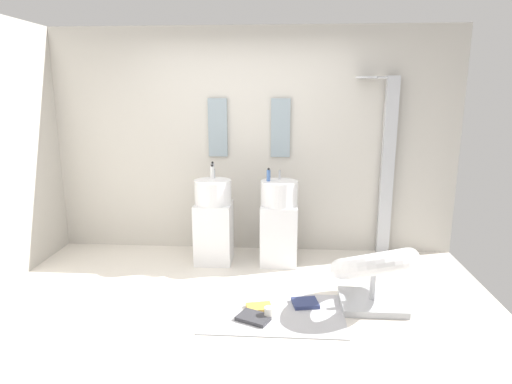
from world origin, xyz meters
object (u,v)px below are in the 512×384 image
(pedestal_sink_left, at_px, (214,221))
(magazine_charcoal, at_px, (254,318))
(shower_column, at_px, (386,164))
(soap_bottle_grey, at_px, (213,170))
(pedestal_sink_right, at_px, (279,222))
(soap_bottle_blue, at_px, (268,175))
(lounge_chair, at_px, (374,269))
(magazine_navy, at_px, (305,303))
(magazine_ochre, at_px, (259,307))
(soap_bottle_white, at_px, (212,172))
(coffee_mug, at_px, (269,313))

(pedestal_sink_left, height_order, magazine_charcoal, pedestal_sink_left)
(shower_column, bearing_deg, soap_bottle_grey, -172.54)
(pedestal_sink_right, relative_size, magazine_charcoal, 3.85)
(pedestal_sink_right, xyz_separation_m, soap_bottle_blue, (-0.12, -0.00, 0.53))
(lounge_chair, bearing_deg, soap_bottle_blue, 135.82)
(magazine_navy, xyz_separation_m, magazine_ochre, (-0.41, -0.11, -0.00))
(soap_bottle_blue, bearing_deg, shower_column, 16.25)
(pedestal_sink_left, xyz_separation_m, soap_bottle_white, (-0.02, 0.10, 0.54))
(pedestal_sink_left, height_order, shower_column, shower_column)
(lounge_chair, bearing_deg, soap_bottle_white, 146.70)
(pedestal_sink_left, bearing_deg, soap_bottle_white, 101.89)
(magazine_charcoal, distance_m, soap_bottle_blue, 1.62)
(shower_column, distance_m, lounge_chair, 1.56)
(pedestal_sink_right, distance_m, magazine_charcoal, 1.38)
(soap_bottle_white, height_order, soap_bottle_blue, soap_bottle_white)
(soap_bottle_grey, bearing_deg, soap_bottle_white, -93.20)
(soap_bottle_white, bearing_deg, magazine_charcoal, -67.95)
(pedestal_sink_right, distance_m, lounge_chair, 1.29)
(magazine_ochre, bearing_deg, soap_bottle_grey, 102.41)
(pedestal_sink_right, height_order, coffee_mug, pedestal_sink_right)
(soap_bottle_white, bearing_deg, pedestal_sink_left, -78.11)
(pedestal_sink_right, relative_size, soap_bottle_blue, 7.31)
(magazine_navy, distance_m, soap_bottle_grey, 1.81)
(magazine_navy, height_order, coffee_mug, coffee_mug)
(shower_column, xyz_separation_m, soap_bottle_blue, (-1.33, -0.39, -0.08))
(magazine_charcoal, distance_m, soap_bottle_grey, 1.83)
(magazine_ochre, height_order, coffee_mug, coffee_mug)
(pedestal_sink_left, distance_m, magazine_ochre, 1.33)
(shower_column, distance_m, coffee_mug, 2.32)
(pedestal_sink_right, relative_size, soap_bottle_white, 6.74)
(magazine_ochre, xyz_separation_m, coffee_mug, (0.09, -0.15, 0.03))
(lounge_chair, xyz_separation_m, coffee_mug, (-0.91, -0.31, -0.29))
(shower_column, height_order, coffee_mug, shower_column)
(pedestal_sink_right, height_order, magazine_navy, pedestal_sink_right)
(pedestal_sink_left, relative_size, coffee_mug, 10.54)
(magazine_charcoal, relative_size, magazine_ochre, 1.23)
(magazine_charcoal, distance_m, coffee_mug, 0.13)
(shower_column, bearing_deg, soap_bottle_white, -171.84)
(coffee_mug, xyz_separation_m, soap_bottle_white, (-0.69, 1.37, 0.95))
(magazine_charcoal, height_order, soap_bottle_blue, soap_bottle_blue)
(lounge_chair, bearing_deg, shower_column, 75.17)
(soap_bottle_white, relative_size, soap_bottle_blue, 1.08)
(shower_column, xyz_separation_m, soap_bottle_white, (-1.96, -0.28, -0.07))
(magazine_ochre, bearing_deg, lounge_chair, -3.98)
(lounge_chair, distance_m, magazine_charcoal, 1.14)
(lounge_chair, distance_m, soap_bottle_grey, 2.05)
(magazine_ochre, xyz_separation_m, soap_bottle_blue, (0.03, 1.11, 0.98))
(pedestal_sink_left, relative_size, magazine_ochre, 4.75)
(shower_column, distance_m, magazine_charcoal, 2.42)
(shower_column, bearing_deg, coffee_mug, -127.56)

